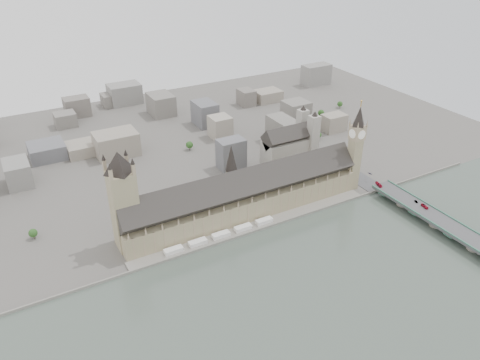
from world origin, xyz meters
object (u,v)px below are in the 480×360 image
car_approach (370,173)px  westminster_bridge (430,218)px  westminster_abbey (290,145)px  car_silver (416,202)px  palace_of_westminster (243,196)px  red_bus_north (379,184)px  elizabeth_tower (356,142)px  red_bus_south (425,206)px  victoria_tower (123,196)px

car_approach → westminster_bridge: bearing=-106.9°
westminster_abbey → car_silver: westminster_abbey is taller
westminster_abbey → car_silver: size_ratio=14.33×
westminster_bridge → car_approach: car_approach is taller
palace_of_westminster → car_approach: size_ratio=56.25×
red_bus_north → car_approach: 27.82m
red_bus_north → elizabeth_tower: bearing=139.1°
westminster_bridge → car_silver: car_silver is taller
westminster_abbey → palace_of_westminster: bearing=-145.8°
westminster_abbey → red_bus_north: (45.53, -112.59, -13.30)m
elizabeth_tower → red_bus_south: size_ratio=11.10×
palace_of_westminster → westminster_abbey: bearing=34.2°
red_bus_north → car_silver: bearing=-64.9°
red_bus_north → palace_of_westminster: bearing=179.9°
victoria_tower → red_bus_south: bearing=-19.5°
red_bus_north → red_bus_south: (9.21, -58.12, -0.18)m
palace_of_westminster → westminster_abbey: (110.92, 75.30, 2.38)m
red_bus_north → car_approach: red_bus_north is taller
car_approach → victoria_tower: bearing=162.8°
palace_of_westminster → red_bus_south: (165.66, -95.41, -11.11)m
elizabeth_tower → victoria_tower: bearing=176.0°
red_bus_north → car_silver: (9.67, -46.34, -0.75)m
red_bus_south → red_bus_north: bearing=109.3°
elizabeth_tower → westminster_bridge: elizabeth_tower is taller
palace_of_westminster → elizabeth_tower: size_ratio=2.47×
car_approach → westminster_abbey: bearing=109.3°
palace_of_westminster → victoria_tower: size_ratio=2.65×
westminster_abbey → car_silver: bearing=-70.8°
red_bus_north → car_approach: (10.90, 25.58, -0.85)m
car_silver → car_approach: bearing=105.8°
victoria_tower → car_silver: (288.12, -89.93, -44.17)m
elizabeth_tower → car_silver: size_ratio=22.66×
red_bus_south → car_approach: (1.69, 83.70, -0.67)m
victoria_tower → car_silver: victoria_tower is taller
elizabeth_tower → westminster_bridge: size_ratio=0.33×
elizabeth_tower → red_bus_north: size_ratio=9.77×
car_silver → car_approach: size_ratio=1.01×
palace_of_westminster → westminster_bridge: size_ratio=0.82×
palace_of_westminster → red_bus_north: palace_of_westminster is taller
westminster_bridge → westminster_abbey: size_ratio=4.78×
victoria_tower → car_silver: 305.05m
victoria_tower → elizabeth_tower: bearing=-4.0°
elizabeth_tower → victoria_tower: 260.64m
palace_of_westminster → westminster_bridge: palace_of_westminster is taller
elizabeth_tower → car_approach: 55.54m
elizabeth_tower → car_silver: elizabeth_tower is taller
westminster_abbey → elizabeth_tower: bearing=-72.7°
palace_of_westminster → victoria_tower: victoria_tower is taller
red_bus_north → car_approach: bearing=80.2°
elizabeth_tower → westminster_bridge: (24.00, -95.50, -52.96)m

